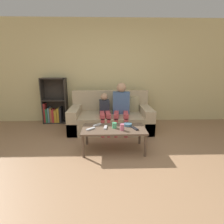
{
  "coord_description": "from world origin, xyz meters",
  "views": [
    {
      "loc": [
        -0.02,
        -2.07,
        1.43
      ],
      "look_at": [
        0.08,
        1.31,
        0.56
      ],
      "focal_mm": 28.0,
      "sensor_mm": 36.0,
      "label": 1
    }
  ],
  "objects_px": {
    "coffee_table": "(114,130)",
    "tv_remote_2": "(91,129)",
    "couch": "(111,118)",
    "cup_far": "(122,127)",
    "person_child": "(105,111)",
    "bookshelf": "(55,106)",
    "tv_remote_0": "(105,127)",
    "tv_remote_1": "(97,125)",
    "tv_remote_3": "(135,128)",
    "snack_bowl": "(128,125)",
    "person_adult": "(121,104)",
    "cup_near": "(114,125)"
  },
  "relations": [
    {
      "from": "person_adult",
      "to": "cup_far",
      "type": "bearing_deg",
      "value": -89.25
    },
    {
      "from": "bookshelf",
      "to": "tv_remote_2",
      "type": "relative_size",
      "value": 7.49
    },
    {
      "from": "person_adult",
      "to": "tv_remote_3",
      "type": "distance_m",
      "value": 1.1
    },
    {
      "from": "person_adult",
      "to": "cup_near",
      "type": "distance_m",
      "value": 1.04
    },
    {
      "from": "tv_remote_0",
      "to": "snack_bowl",
      "type": "xyz_separation_m",
      "value": [
        0.4,
        0.1,
        0.01
      ]
    },
    {
      "from": "tv_remote_3",
      "to": "bookshelf",
      "type": "bearing_deg",
      "value": 115.21
    },
    {
      "from": "cup_far",
      "to": "coffee_table",
      "type": "bearing_deg",
      "value": 141.52
    },
    {
      "from": "tv_remote_0",
      "to": "tv_remote_1",
      "type": "height_order",
      "value": "same"
    },
    {
      "from": "couch",
      "to": "cup_near",
      "type": "height_order",
      "value": "couch"
    },
    {
      "from": "person_child",
      "to": "tv_remote_3",
      "type": "bearing_deg",
      "value": -66.05
    },
    {
      "from": "tv_remote_2",
      "to": "tv_remote_3",
      "type": "relative_size",
      "value": 0.89
    },
    {
      "from": "tv_remote_0",
      "to": "couch",
      "type": "bearing_deg",
      "value": 89.54
    },
    {
      "from": "person_adult",
      "to": "tv_remote_1",
      "type": "xyz_separation_m",
      "value": [
        -0.5,
        -0.86,
        -0.2
      ]
    },
    {
      "from": "tv_remote_1",
      "to": "tv_remote_0",
      "type": "bearing_deg",
      "value": 0.69
    },
    {
      "from": "couch",
      "to": "cup_near",
      "type": "relative_size",
      "value": 19.57
    },
    {
      "from": "coffee_table",
      "to": "person_adult",
      "type": "bearing_deg",
      "value": 78.59
    },
    {
      "from": "cup_near",
      "to": "couch",
      "type": "bearing_deg",
      "value": 91.89
    },
    {
      "from": "person_child",
      "to": "snack_bowl",
      "type": "distance_m",
      "value": 0.94
    },
    {
      "from": "cup_far",
      "to": "snack_bowl",
      "type": "height_order",
      "value": "cup_far"
    },
    {
      "from": "person_child",
      "to": "cup_far",
      "type": "height_order",
      "value": "person_child"
    },
    {
      "from": "cup_near",
      "to": "tv_remote_3",
      "type": "relative_size",
      "value": 0.54
    },
    {
      "from": "couch",
      "to": "cup_far",
      "type": "relative_size",
      "value": 16.93
    },
    {
      "from": "couch",
      "to": "person_child",
      "type": "relative_size",
      "value": 2.17
    },
    {
      "from": "cup_near",
      "to": "snack_bowl",
      "type": "bearing_deg",
      "value": 24.4
    },
    {
      "from": "couch",
      "to": "tv_remote_3",
      "type": "distance_m",
      "value": 1.24
    },
    {
      "from": "tv_remote_3",
      "to": "tv_remote_2",
      "type": "bearing_deg",
      "value": 158.36
    },
    {
      "from": "coffee_table",
      "to": "tv_remote_2",
      "type": "height_order",
      "value": "tv_remote_2"
    },
    {
      "from": "cup_far",
      "to": "tv_remote_1",
      "type": "relative_size",
      "value": 0.71
    },
    {
      "from": "tv_remote_1",
      "to": "snack_bowl",
      "type": "distance_m",
      "value": 0.55
    },
    {
      "from": "tv_remote_1",
      "to": "tv_remote_2",
      "type": "relative_size",
      "value": 0.99
    },
    {
      "from": "cup_far",
      "to": "couch",
      "type": "bearing_deg",
      "value": 97.35
    },
    {
      "from": "cup_far",
      "to": "tv_remote_3",
      "type": "distance_m",
      "value": 0.24
    },
    {
      "from": "cup_far",
      "to": "cup_near",
      "type": "bearing_deg",
      "value": 135.7
    },
    {
      "from": "person_adult",
      "to": "tv_remote_1",
      "type": "distance_m",
      "value": 1.02
    },
    {
      "from": "person_adult",
      "to": "tv_remote_0",
      "type": "height_order",
      "value": "person_adult"
    },
    {
      "from": "cup_near",
      "to": "tv_remote_3",
      "type": "distance_m",
      "value": 0.35
    },
    {
      "from": "tv_remote_3",
      "to": "snack_bowl",
      "type": "bearing_deg",
      "value": 99.75
    },
    {
      "from": "tv_remote_0",
      "to": "coffee_table",
      "type": "bearing_deg",
      "value": -1.33
    },
    {
      "from": "tv_remote_1",
      "to": "snack_bowl",
      "type": "xyz_separation_m",
      "value": [
        0.55,
        -0.04,
        0.01
      ]
    },
    {
      "from": "person_adult",
      "to": "person_child",
      "type": "xyz_separation_m",
      "value": [
        -0.37,
        -0.07,
        -0.14
      ]
    },
    {
      "from": "cup_near",
      "to": "snack_bowl",
      "type": "distance_m",
      "value": 0.27
    },
    {
      "from": "bookshelf",
      "to": "coffee_table",
      "type": "bearing_deg",
      "value": -48.2
    },
    {
      "from": "tv_remote_0",
      "to": "tv_remote_1",
      "type": "distance_m",
      "value": 0.21
    },
    {
      "from": "person_adult",
      "to": "bookshelf",
      "type": "bearing_deg",
      "value": 163.61
    },
    {
      "from": "bookshelf",
      "to": "tv_remote_3",
      "type": "distance_m",
      "value": 2.52
    },
    {
      "from": "bookshelf",
      "to": "tv_remote_0",
      "type": "xyz_separation_m",
      "value": [
        1.35,
        -1.65,
        -0.02
      ]
    },
    {
      "from": "bookshelf",
      "to": "cup_far",
      "type": "relative_size",
      "value": 10.66
    },
    {
      "from": "person_adult",
      "to": "tv_remote_1",
      "type": "height_order",
      "value": "person_adult"
    },
    {
      "from": "person_child",
      "to": "tv_remote_3",
      "type": "xyz_separation_m",
      "value": [
        0.53,
        -1.0,
        -0.06
      ]
    },
    {
      "from": "person_child",
      "to": "cup_near",
      "type": "height_order",
      "value": "person_child"
    }
  ]
}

